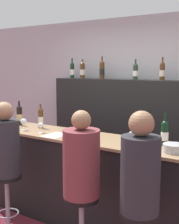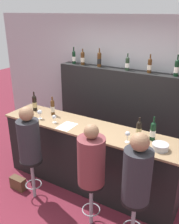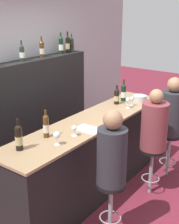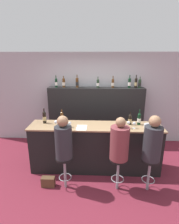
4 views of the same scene
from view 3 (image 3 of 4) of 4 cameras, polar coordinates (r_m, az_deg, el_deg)
ground_plane at (r=4.32m, az=3.72°, el=-15.41°), size 16.00×16.00×0.00m
wall_back at (r=4.89m, az=-14.04°, el=5.06°), size 6.40×0.05×2.60m
bar_counter at (r=4.18m, az=0.50°, el=-8.17°), size 2.84×0.62×1.05m
back_bar_cabinet at (r=4.86m, az=-11.87°, el=-0.67°), size 2.66×0.28×1.66m
wine_bottle_counter_0 at (r=3.21m, az=-12.82°, el=-4.54°), size 0.08×0.08×0.33m
wine_bottle_counter_1 at (r=3.45m, az=-7.96°, el=-2.51°), size 0.07×0.07×0.32m
wine_bottle_counter_2 at (r=4.58m, az=5.00°, el=2.89°), size 0.07×0.07×0.28m
wine_bottle_counter_3 at (r=4.73m, az=6.23°, el=3.59°), size 0.08×0.08×0.33m
wine_bottle_backbar_3 at (r=4.66m, az=-12.26°, el=10.53°), size 0.07×0.07×0.30m
wine_bottle_backbar_4 at (r=4.93m, az=-8.71°, el=11.32°), size 0.07×0.07×0.32m
wine_bottle_backbar_5 at (r=5.25m, az=-5.24°, el=12.07°), size 0.07×0.07×0.35m
wine_bottle_backbar_6 at (r=5.38m, az=-4.00°, el=12.28°), size 0.07×0.07×0.35m
wine_bottle_backbar_7 at (r=5.46m, az=-3.30°, el=12.25°), size 0.08×0.08×0.30m
wine_glass_0 at (r=3.26m, az=-6.01°, el=-4.29°), size 0.08×0.08×0.15m
wine_glass_1 at (r=3.47m, az=-2.82°, el=-3.07°), size 0.06×0.06×0.12m
wine_glass_2 at (r=4.41m, az=7.06°, el=2.15°), size 0.07×0.07×0.16m
wine_glass_3 at (r=4.51m, az=7.77°, el=2.33°), size 0.06×0.06×0.14m
metal_bowl at (r=4.81m, az=9.18°, el=2.56°), size 0.20×0.20×0.08m
tasting_menu at (r=3.68m, az=-0.23°, el=-3.15°), size 0.21×0.30×0.00m
bar_stool_left at (r=3.48m, az=3.92°, el=-14.89°), size 0.33×0.33×0.66m
guest_seated_left at (r=3.22m, az=4.13°, el=-7.36°), size 0.31×0.31×0.81m
bar_stool_middle at (r=4.25m, az=11.33°, el=-8.43°), size 0.33×0.33×0.66m
guest_seated_middle at (r=4.04m, az=11.78°, el=-2.20°), size 0.34×0.34×0.80m
bar_stool_right at (r=4.73m, az=14.36°, el=-5.66°), size 0.33×0.33×0.66m
guest_seated_right at (r=4.54m, az=14.90°, el=0.32°), size 0.32×0.32×0.84m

